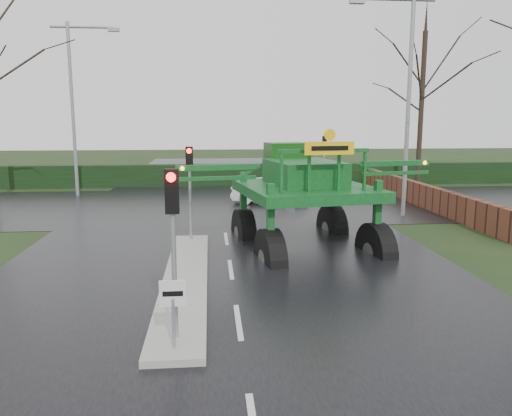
{
  "coord_description": "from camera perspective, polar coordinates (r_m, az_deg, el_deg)",
  "views": [
    {
      "loc": [
        -0.58,
        -10.46,
        4.4
      ],
      "look_at": [
        0.7,
        3.31,
        2.0
      ],
      "focal_mm": 35.0,
      "sensor_mm": 36.0,
      "label": 1
    }
  ],
  "objects": [
    {
      "name": "white_sedan",
      "position": [
        27.06,
        1.57,
        0.48
      ],
      "size": [
        4.3,
        2.25,
        1.35
      ],
      "primitive_type": "imported",
      "rotation": [
        0.0,
        0.0,
        1.36
      ],
      "color": "silver",
      "rests_on": "ground"
    },
    {
      "name": "traffic_signal_near",
      "position": [
        9.65,
        -9.51,
        -1.11
      ],
      "size": [
        0.26,
        0.33,
        3.52
      ],
      "color": "gray",
      "rests_on": "ground"
    },
    {
      "name": "traffic_signal_far",
      "position": [
        31.34,
        7.81,
        6.44
      ],
      "size": [
        0.26,
        0.33,
        3.52
      ],
      "rotation": [
        0.0,
        0.0,
        3.14
      ],
      "color": "gray",
      "rests_on": "ground"
    },
    {
      "name": "median_island",
      "position": [
        14.16,
        -8.06,
        -8.01
      ],
      "size": [
        1.2,
        10.0,
        0.16
      ],
      "primitive_type": "cube",
      "color": "gray",
      "rests_on": "ground"
    },
    {
      "name": "street_light_right",
      "position": [
        24.17,
        16.44,
        13.22
      ],
      "size": [
        3.85,
        0.3,
        10.0
      ],
      "color": "gray",
      "rests_on": "ground"
    },
    {
      "name": "keep_left_sign",
      "position": [
        9.59,
        -9.46,
        -10.69
      ],
      "size": [
        0.5,
        0.07,
        1.35
      ],
      "color": "gray",
      "rests_on": "ground"
    },
    {
      "name": "hedge_row",
      "position": [
        34.66,
        -4.33,
        3.77
      ],
      "size": [
        44.0,
        0.9,
        1.5
      ],
      "primitive_type": "cube",
      "color": "black",
      "rests_on": "ground"
    },
    {
      "name": "road_cross",
      "position": [
        26.83,
        -4.0,
        0.39
      ],
      "size": [
        80.0,
        12.0,
        0.02
      ],
      "primitive_type": "cube",
      "color": "black",
      "rests_on": "ground"
    },
    {
      "name": "brick_wall",
      "position": [
        28.94,
        17.26,
        1.85
      ],
      "size": [
        0.4,
        20.0,
        1.2
      ],
      "primitive_type": "cube",
      "color": "#592D1E",
      "rests_on": "ground"
    },
    {
      "name": "road_main",
      "position": [
        20.94,
        -3.61,
        -2.29
      ],
      "size": [
        14.0,
        80.0,
        0.02
      ],
      "primitive_type": "cube",
      "color": "black",
      "rests_on": "ground"
    },
    {
      "name": "crop_sprayer",
      "position": [
        15.84,
        1.43,
        2.83
      ],
      "size": [
        9.24,
        6.43,
        5.21
      ],
      "rotation": [
        0.0,
        0.0,
        0.16
      ],
      "color": "black",
      "rests_on": "ground"
    },
    {
      "name": "traffic_signal_mid",
      "position": [
        18.06,
        -7.59,
        4.0
      ],
      "size": [
        0.26,
        0.33,
        3.52
      ],
      "color": "gray",
      "rests_on": "ground"
    },
    {
      "name": "ground",
      "position": [
        11.37,
        -2.03,
        -12.94
      ],
      "size": [
        140.0,
        140.0,
        0.0
      ],
      "primitive_type": "plane",
      "color": "black",
      "rests_on": "ground"
    },
    {
      "name": "street_light_left_far",
      "position": [
        31.44,
        -19.78,
        12.18
      ],
      "size": [
        3.85,
        0.3,
        10.0
      ],
      "color": "gray",
      "rests_on": "ground"
    },
    {
      "name": "tree_right_far",
      "position": [
        34.33,
        18.48,
        12.85
      ],
      "size": [
        7.0,
        7.0,
        12.05
      ],
      "color": "black",
      "rests_on": "ground"
    }
  ]
}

